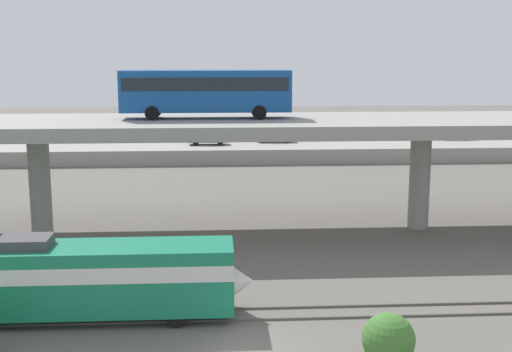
{
  "coord_description": "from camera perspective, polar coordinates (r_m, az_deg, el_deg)",
  "views": [
    {
      "loc": [
        -1.3,
        -27.67,
        12.9
      ],
      "look_at": [
        2.0,
        25.55,
        2.98
      ],
      "focal_mm": 47.63,
      "sensor_mm": 36.0,
      "label": 1
    }
  ],
  "objects": [
    {
      "name": "ground_plane",
      "position": [
        30.56,
        -0.8,
        -14.43
      ],
      "size": [
        260.0,
        260.0,
        0.0
      ],
      "primitive_type": "plane",
      "color": "#605B54"
    },
    {
      "name": "rail_strip_near",
      "position": [
        33.52,
        -1.07,
        -11.98
      ],
      "size": [
        110.0,
        0.12,
        0.12
      ],
      "primitive_type": "cube",
      "color": "#59544C",
      "rests_on": "ground_plane"
    },
    {
      "name": "rail_strip_far",
      "position": [
        34.88,
        -1.18,
        -11.06
      ],
      "size": [
        110.0,
        0.12,
        0.12
      ],
      "primitive_type": "cube",
      "color": "#59544C",
      "rests_on": "ground_plane"
    },
    {
      "name": "train_locomotive",
      "position": [
        33.93,
        -13.29,
        -8.15
      ],
      "size": [
        15.72,
        3.04,
        4.18
      ],
      "color": "#197A56",
      "rests_on": "ground_plane"
    },
    {
      "name": "highway_overpass",
      "position": [
        48.01,
        -1.97,
        3.92
      ],
      "size": [
        96.0,
        10.44,
        8.1
      ],
      "color": "gray",
      "rests_on": "ground_plane"
    },
    {
      "name": "transit_bus_on_overpass",
      "position": [
        48.52,
        -4.25,
        7.27
      ],
      "size": [
        12.0,
        2.68,
        3.4
      ],
      "rotation": [
        0.0,
        0.0,
        3.14
      ],
      "color": "#14478C",
      "rests_on": "highway_overpass"
    },
    {
      "name": "pier_parking_lot",
      "position": [
        83.55,
        -2.62,
        2.24
      ],
      "size": [
        72.83,
        13.32,
        1.73
      ],
      "primitive_type": "cube",
      "color": "gray",
      "rests_on": "ground_plane"
    },
    {
      "name": "parked_car_0",
      "position": [
        87.88,
        -14.47,
        3.4
      ],
      "size": [
        4.17,
        1.84,
        1.5
      ],
      "color": "silver",
      "rests_on": "pier_parking_lot"
    },
    {
      "name": "parked_car_1",
      "position": [
        89.93,
        16.37,
        3.47
      ],
      "size": [
        4.14,
        1.94,
        1.5
      ],
      "color": "navy",
      "rests_on": "pier_parking_lot"
    },
    {
      "name": "parked_car_2",
      "position": [
        85.47,
        -3.84,
        3.52
      ],
      "size": [
        4.43,
        1.97,
        1.5
      ],
      "rotation": [
        0.0,
        0.0,
        3.14
      ],
      "color": "silver",
      "rests_on": "pier_parking_lot"
    },
    {
      "name": "parked_car_3",
      "position": [
        81.54,
        -4.02,
        3.18
      ],
      "size": [
        4.68,
        1.87,
        1.5
      ],
      "rotation": [
        0.0,
        0.0,
        3.14
      ],
      "color": "#515459",
      "rests_on": "pier_parking_lot"
    },
    {
      "name": "parked_car_4",
      "position": [
        83.78,
        1.6,
        3.4
      ],
      "size": [
        4.57,
        1.84,
        1.5
      ],
      "color": "black",
      "rests_on": "pier_parking_lot"
    },
    {
      "name": "harbor_water",
      "position": [
        106.46,
        -2.82,
        3.56
      ],
      "size": [
        140.0,
        36.0,
        0.01
      ],
      "primitive_type": "cube",
      "color": "#385B7A",
      "rests_on": "ground_plane"
    },
    {
      "name": "shrub_right",
      "position": [
        29.4,
        11.07,
        -13.31
      ],
      "size": [
        2.22,
        2.22,
        2.22
      ],
      "primitive_type": "sphere",
      "color": "#417731",
      "rests_on": "ground_plane"
    }
  ]
}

